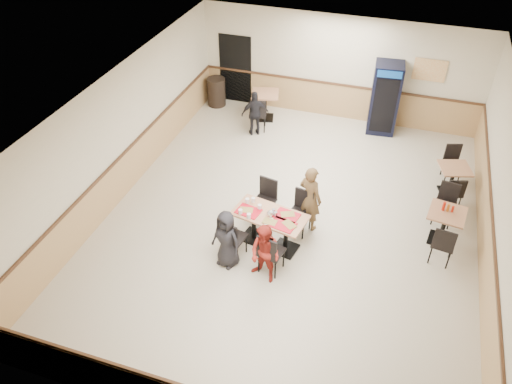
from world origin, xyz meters
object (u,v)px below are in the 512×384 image
(diner_woman_left, at_px, (226,239))
(back_table, at_px, (265,102))
(diner_woman_right, at_px, (265,254))
(lone_diner, at_px, (255,114))
(diner_man_opposite, at_px, (310,198))
(side_table_near, at_px, (445,222))
(pepsi_cooler, at_px, (385,98))
(side_table_far, at_px, (453,176))
(main_table, at_px, (270,224))
(trash_bin, at_px, (216,92))

(diner_woman_left, relative_size, back_table, 1.40)
(diner_woman_right, xyz_separation_m, lone_diner, (-1.88, 5.09, -0.01))
(diner_woman_left, relative_size, diner_man_opposite, 0.84)
(diner_woman_right, relative_size, side_table_near, 1.61)
(diner_woman_left, xyz_separation_m, lone_diner, (-1.04, 4.93, -0.01))
(pepsi_cooler, bearing_deg, side_table_far, -56.71)
(main_table, xyz_separation_m, side_table_near, (3.42, 1.23, -0.02))
(side_table_near, distance_m, pepsi_cooler, 4.61)
(main_table, bearing_deg, diner_woman_left, -117.90)
(lone_diner, xyz_separation_m, back_table, (0.00, 0.93, -0.10))
(pepsi_cooler, relative_size, trash_bin, 2.31)
(side_table_far, distance_m, pepsi_cooler, 3.14)
(diner_woman_right, bearing_deg, pepsi_cooler, 98.78)
(main_table, relative_size, side_table_far, 1.91)
(main_table, bearing_deg, diner_man_opposite, 62.10)
(lone_diner, relative_size, side_table_far, 1.54)
(diner_woman_left, relative_size, pepsi_cooler, 0.65)
(main_table, distance_m, lone_diner, 4.46)
(pepsi_cooler, bearing_deg, back_table, -178.71)
(back_table, distance_m, pepsi_cooler, 3.36)
(diner_man_opposite, distance_m, side_table_far, 3.69)
(diner_man_opposite, bearing_deg, side_table_near, -146.30)
(diner_woman_right, relative_size, back_table, 1.41)
(diner_woman_right, xyz_separation_m, side_table_far, (3.36, 3.99, -0.18))
(diner_woman_right, height_order, side_table_far, diner_woman_right)
(side_table_near, bearing_deg, pepsi_cooler, 113.10)
(side_table_near, distance_m, trash_bin, 7.96)
(main_table, xyz_separation_m, back_table, (-1.68, 5.06, 0.01))
(diner_man_opposite, xyz_separation_m, side_table_far, (2.92, 2.23, -0.30))
(diner_woman_left, height_order, diner_woman_right, diner_woman_right)
(side_table_near, relative_size, back_table, 0.88)
(diner_man_opposite, xyz_separation_m, trash_bin, (-3.99, 4.60, -0.34))
(main_table, bearing_deg, side_table_near, 30.36)
(side_table_near, xyz_separation_m, back_table, (-5.11, 3.83, 0.03))
(main_table, height_order, back_table, back_table)
(lone_diner, height_order, pepsi_cooler, pepsi_cooler)
(back_table, xyz_separation_m, trash_bin, (-1.67, 0.35, -0.11))
(side_table_near, xyz_separation_m, side_table_far, (0.14, 1.80, -0.03))
(diner_woman_left, distance_m, trash_bin, 6.78)
(diner_woman_right, relative_size, trash_bin, 1.52)
(main_table, xyz_separation_m, diner_woman_left, (-0.64, -0.80, 0.12))
(diner_woman_right, relative_size, diner_man_opposite, 0.85)
(diner_woman_right, distance_m, lone_diner, 5.43)
(diner_woman_left, distance_m, side_table_far, 5.69)
(main_table, height_order, diner_woman_left, diner_woman_left)
(lone_diner, bearing_deg, main_table, 83.29)
(pepsi_cooler, xyz_separation_m, trash_bin, (-4.97, -0.04, -0.56))
(lone_diner, height_order, trash_bin, lone_diner)
(diner_woman_right, distance_m, trash_bin, 7.29)
(side_table_far, bearing_deg, side_table_near, -94.46)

